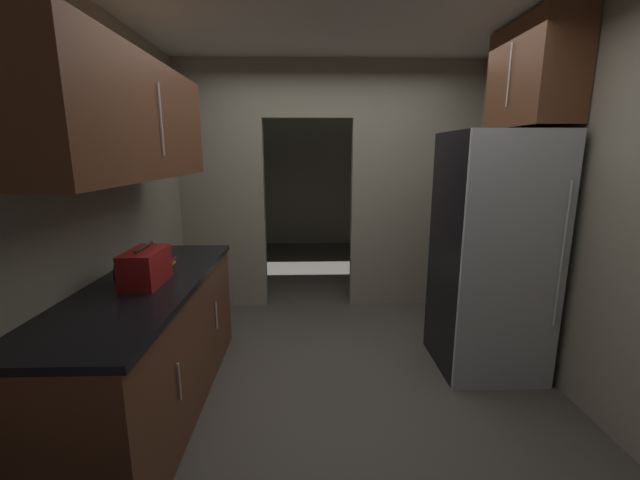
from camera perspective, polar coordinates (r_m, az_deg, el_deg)
The scene contains 12 objects.
ground at distance 3.27m, azimuth 2.74°, elevation -18.92°, with size 20.00×20.00×0.00m, color #47423D.
kitchen_overhead_slab at distance 3.42m, azimuth 2.55°, elevation 28.83°, with size 3.60×7.16×0.06m, color silver.
kitchen_partition at distance 4.40m, azimuth 2.23°, elevation 8.49°, with size 3.20×0.12×2.64m.
adjoining_room_shell at distance 6.54m, azimuth 0.30°, elevation 8.93°, with size 3.20×3.28×2.64m.
kitchen_flank_left at distance 2.76m, azimuth -32.71°, elevation 2.55°, with size 0.10×4.08×2.64m, color gray.
kitchen_flank_right at distance 3.02m, azimuth 36.88°, elevation 2.73°, with size 0.10×4.08×2.64m, color gray.
refrigerator at distance 3.36m, azimuth 23.15°, elevation -1.96°, with size 0.74×0.77×1.85m.
lower_cabinet_run at distance 2.94m, azimuth -22.89°, elevation -13.84°, with size 0.66×2.08×0.89m.
upper_cabinet_counterside at distance 2.67m, azimuth -25.50°, elevation 15.21°, with size 0.36×1.87×0.68m.
upper_cabinet_fridgeside at distance 3.52m, azimuth 28.16°, elevation 20.00°, with size 0.36×0.81×0.74m.
boombox at distance 2.70m, azimuth -23.65°, elevation -3.57°, with size 0.21×0.38×0.25m.
book_stack at distance 3.05m, azimuth -21.30°, elevation -2.89°, with size 0.13×0.15×0.09m.
Camera 1 is at (-0.23, -2.79, 1.69)m, focal length 22.45 mm.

